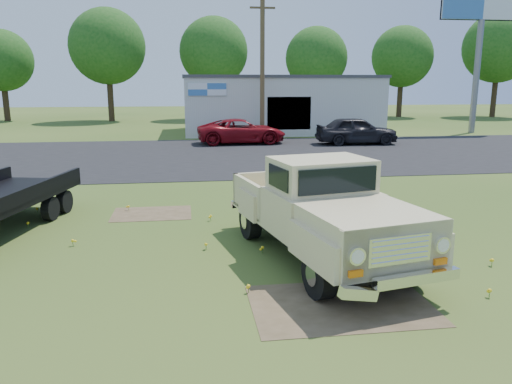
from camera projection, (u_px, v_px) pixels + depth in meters
ground at (234, 251)px, 11.02m from camera, size 140.00×140.00×0.00m
asphalt_lot at (206, 155)px, 25.53m from camera, size 90.00×14.00×0.02m
dirt_patch_a at (341, 305)px, 8.32m from camera, size 3.00×2.00×0.01m
dirt_patch_b at (152, 214)px, 14.13m from camera, size 2.20×1.60×0.01m
commercial_building at (278, 103)px, 37.49m from camera, size 14.20×8.20×4.15m
billboard at (482, 12)px, 35.16m from camera, size 6.10×0.45×11.05m
utility_pole_mid at (262, 67)px, 31.85m from camera, size 1.60×0.30×9.00m
treeline_b at (1, 61)px, 47.00m from camera, size 5.76×5.76×8.57m
treeline_c at (107, 47)px, 46.64m from camera, size 7.04×7.04×10.47m
treeline_d at (214, 52)px, 49.04m from camera, size 6.72×6.72×10.00m
treeline_e at (316, 58)px, 49.09m from camera, size 6.08×6.08×9.04m
treeline_f at (402, 57)px, 52.80m from camera, size 6.40×6.40×9.52m
treeline_g at (499, 47)px, 52.51m from camera, size 7.36×7.36×10.95m
vintage_pickup_truck at (320, 209)px, 10.34m from camera, size 3.45×6.25×2.14m
red_pickup at (241, 132)px, 30.17m from camera, size 5.42×2.70×1.48m
dark_sedan at (356, 131)px, 29.86m from camera, size 4.87×2.12×1.64m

